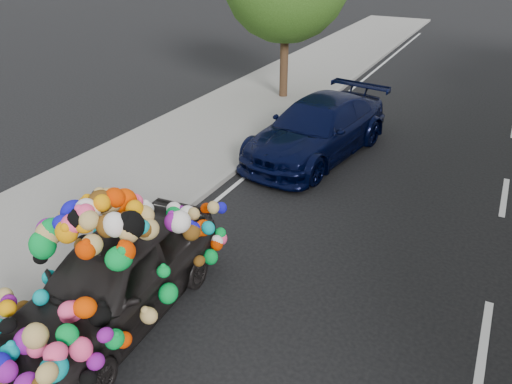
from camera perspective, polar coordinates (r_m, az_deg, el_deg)
ground at (r=8.65m, az=0.22°, el=-9.38°), size 100.00×100.00×0.00m
sidewalk at (r=10.93m, az=-20.36°, el=-2.40°), size 4.00×60.00×0.12m
kerb at (r=9.71m, az=-12.31°, el=-5.08°), size 0.15×60.00×0.13m
lane_markings at (r=8.08m, az=24.58°, el=-15.48°), size 6.00×50.00×0.01m
plush_art_car at (r=7.51m, az=-16.20°, el=-7.42°), size 2.20×4.32×2.02m
navy_sedan at (r=13.00m, az=7.04°, el=7.19°), size 2.85×5.30×1.46m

